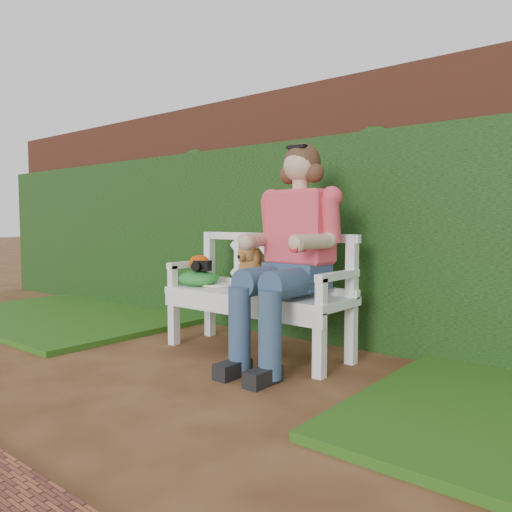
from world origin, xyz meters
The scene contains 11 objects.
ground centered at (0.00, 0.00, 0.00)m, with size 60.00×60.00×0.00m, color #462412.
brick_wall centered at (0.00, 1.90, 1.10)m, with size 10.00×0.30×2.20m, color brown.
ivy_hedge centered at (0.00, 1.68, 0.85)m, with size 10.00×0.18×1.70m, color #2C5B1E.
grass_left centered at (-2.40, 0.90, 0.03)m, with size 2.60×2.00×0.05m, color #275D1A.
garden_bench centered at (0.01, 0.99, 0.24)m, with size 1.58×0.60×0.48m, color white, non-canonical shape.
seated_woman centered at (0.39, 0.97, 0.81)m, with size 0.69×0.91×1.62m, color #E74045, non-canonical shape.
dog centered at (0.02, 0.98, 0.67)m, with size 0.25×0.34×0.37m, color #A56D3D, non-canonical shape.
tennis_racket centered at (-0.46, 1.01, 0.49)m, with size 0.53×0.22×0.03m, color silver, non-canonical shape.
green_bag centered at (-0.58, 0.95, 0.54)m, with size 0.37×0.29×0.13m, color #217F2D, non-canonical shape.
camera_item centered at (-0.52, 0.95, 0.65)m, with size 0.13×0.10×0.08m, color black.
baseball_glove centered at (-0.59, 0.98, 0.67)m, with size 0.20×0.15×0.12m, color #BA3F05.
Camera 1 is at (2.39, -1.92, 1.01)m, focal length 35.00 mm.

